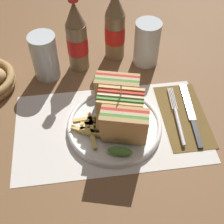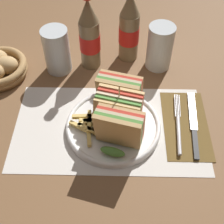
{
  "view_description": "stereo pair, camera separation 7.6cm",
  "coord_description": "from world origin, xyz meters",
  "px_view_note": "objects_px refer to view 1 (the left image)",
  "views": [
    {
      "loc": [
        -0.07,
        -0.45,
        0.62
      ],
      "look_at": [
        -0.0,
        0.03,
        0.04
      ],
      "focal_mm": 50.0,
      "sensor_mm": 36.0,
      "label": 1
    },
    {
      "loc": [
        0.01,
        -0.46,
        0.62
      ],
      "look_at": [
        -0.0,
        0.03,
        0.04
      ],
      "focal_mm": 50.0,
      "sensor_mm": 36.0,
      "label": 2
    }
  ],
  "objects_px": {
    "knife": "(191,115)",
    "coke_bottle_far": "(115,27)",
    "club_sandwich": "(120,110)",
    "plate_main": "(113,126)",
    "glass_far": "(45,57)",
    "coke_bottle_near": "(77,38)",
    "glass_near": "(147,45)",
    "fork": "(178,120)"
  },
  "relations": [
    {
      "from": "coke_bottle_near",
      "to": "coke_bottle_far",
      "type": "bearing_deg",
      "value": 18.31
    },
    {
      "from": "knife",
      "to": "glass_near",
      "type": "distance_m",
      "value": 0.25
    },
    {
      "from": "fork",
      "to": "coke_bottle_near",
      "type": "xyz_separation_m",
      "value": [
        -0.23,
        0.25,
        0.09
      ]
    },
    {
      "from": "club_sandwich",
      "to": "fork",
      "type": "distance_m",
      "value": 0.16
    },
    {
      "from": "plate_main",
      "to": "glass_far",
      "type": "xyz_separation_m",
      "value": [
        -0.16,
        0.22,
        0.06
      ]
    },
    {
      "from": "fork",
      "to": "coke_bottle_far",
      "type": "distance_m",
      "value": 0.32
    },
    {
      "from": "club_sandwich",
      "to": "knife",
      "type": "xyz_separation_m",
      "value": [
        0.19,
        0.02,
        -0.06
      ]
    },
    {
      "from": "coke_bottle_near",
      "to": "glass_far",
      "type": "bearing_deg",
      "value": -165.82
    },
    {
      "from": "knife",
      "to": "coke_bottle_near",
      "type": "distance_m",
      "value": 0.37
    },
    {
      "from": "club_sandwich",
      "to": "plate_main",
      "type": "bearing_deg",
      "value": 173.25
    },
    {
      "from": "knife",
      "to": "coke_bottle_far",
      "type": "xyz_separation_m",
      "value": [
        -0.16,
        0.27,
        0.09
      ]
    },
    {
      "from": "plate_main",
      "to": "glass_far",
      "type": "bearing_deg",
      "value": 125.77
    },
    {
      "from": "coke_bottle_near",
      "to": "glass_far",
      "type": "xyz_separation_m",
      "value": [
        -0.09,
        -0.02,
        -0.03
      ]
    },
    {
      "from": "coke_bottle_near",
      "to": "plate_main",
      "type": "bearing_deg",
      "value": -74.69
    },
    {
      "from": "club_sandwich",
      "to": "coke_bottle_near",
      "type": "relative_size",
      "value": 0.9
    },
    {
      "from": "fork",
      "to": "knife",
      "type": "bearing_deg",
      "value": 25.96
    },
    {
      "from": "glass_near",
      "to": "coke_bottle_near",
      "type": "bearing_deg",
      "value": 179.63
    },
    {
      "from": "club_sandwich",
      "to": "fork",
      "type": "bearing_deg",
      "value": -0.15
    },
    {
      "from": "glass_far",
      "to": "club_sandwich",
      "type": "bearing_deg",
      "value": -51.73
    },
    {
      "from": "glass_near",
      "to": "knife",
      "type": "bearing_deg",
      "value": -72.22
    },
    {
      "from": "coke_bottle_near",
      "to": "knife",
      "type": "bearing_deg",
      "value": -40.37
    },
    {
      "from": "plate_main",
      "to": "coke_bottle_far",
      "type": "height_order",
      "value": "coke_bottle_far"
    },
    {
      "from": "coke_bottle_far",
      "to": "plate_main",
      "type": "bearing_deg",
      "value": -98.73
    },
    {
      "from": "club_sandwich",
      "to": "coke_bottle_near",
      "type": "distance_m",
      "value": 0.26
    },
    {
      "from": "glass_near",
      "to": "glass_far",
      "type": "bearing_deg",
      "value": -175.66
    },
    {
      "from": "plate_main",
      "to": "fork",
      "type": "bearing_deg",
      "value": -0.83
    },
    {
      "from": "coke_bottle_near",
      "to": "coke_bottle_far",
      "type": "relative_size",
      "value": 1.0
    },
    {
      "from": "plate_main",
      "to": "fork",
      "type": "height_order",
      "value": "plate_main"
    },
    {
      "from": "plate_main",
      "to": "fork",
      "type": "distance_m",
      "value": 0.16
    },
    {
      "from": "fork",
      "to": "knife",
      "type": "height_order",
      "value": "fork"
    },
    {
      "from": "knife",
      "to": "glass_near",
      "type": "height_order",
      "value": "glass_near"
    },
    {
      "from": "fork",
      "to": "glass_far",
      "type": "distance_m",
      "value": 0.4
    },
    {
      "from": "coke_bottle_far",
      "to": "knife",
      "type": "bearing_deg",
      "value": -58.85
    },
    {
      "from": "club_sandwich",
      "to": "coke_bottle_near",
      "type": "xyz_separation_m",
      "value": [
        -0.08,
        0.25,
        0.03
      ]
    },
    {
      "from": "knife",
      "to": "glass_far",
      "type": "distance_m",
      "value": 0.42
    },
    {
      "from": "knife",
      "to": "plate_main",
      "type": "bearing_deg",
      "value": -171.84
    },
    {
      "from": "glass_near",
      "to": "club_sandwich",
      "type": "bearing_deg",
      "value": -115.01
    },
    {
      "from": "knife",
      "to": "glass_far",
      "type": "height_order",
      "value": "glass_far"
    },
    {
      "from": "coke_bottle_near",
      "to": "coke_bottle_far",
      "type": "distance_m",
      "value": 0.12
    },
    {
      "from": "knife",
      "to": "coke_bottle_far",
      "type": "bearing_deg",
      "value": 125.53
    },
    {
      "from": "coke_bottle_near",
      "to": "coke_bottle_far",
      "type": "height_order",
      "value": "same"
    },
    {
      "from": "plate_main",
      "to": "knife",
      "type": "relative_size",
      "value": 1.1
    }
  ]
}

